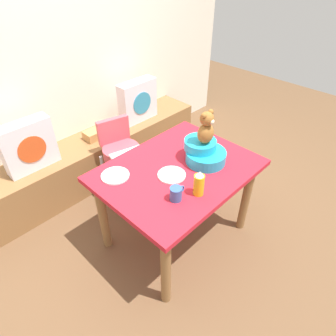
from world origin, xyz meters
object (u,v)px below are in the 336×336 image
(pillow_floral_right, at_px, (138,101))
(teddy_bear, at_px, (206,128))
(pillow_floral_left, at_px, (28,146))
(ketchup_bottle, at_px, (199,184))
(dinner_plate_near, at_px, (115,176))
(dinner_plate_far, at_px, (172,175))
(dining_table, at_px, (177,180))
(highchair, at_px, (121,150))
(coffee_mug, at_px, (176,193))
(book_stack, at_px, (94,134))
(infant_seat_teal, at_px, (204,152))

(pillow_floral_right, relative_size, teddy_bear, 1.76)
(teddy_bear, bearing_deg, pillow_floral_left, 123.23)
(ketchup_bottle, relative_size, dinner_plate_near, 0.92)
(teddy_bear, height_order, dinner_plate_far, teddy_bear)
(dining_table, distance_m, highchair, 0.76)
(pillow_floral_right, distance_m, teddy_bear, 1.35)
(coffee_mug, xyz_separation_m, dinner_plate_far, (0.15, 0.18, -0.04))
(book_stack, xyz_separation_m, teddy_bear, (0.16, -1.26, 0.51))
(book_stack, xyz_separation_m, ketchup_bottle, (-0.15, -1.47, 0.32))
(pillow_floral_left, distance_m, pillow_floral_right, 1.23)
(highchair, bearing_deg, infant_seat_teal, -78.37)
(ketchup_bottle, bearing_deg, highchair, 81.99)
(book_stack, relative_size, ketchup_bottle, 1.08)
(infant_seat_teal, distance_m, dinner_plate_near, 0.67)
(dinner_plate_near, bearing_deg, infant_seat_teal, -29.11)
(teddy_bear, height_order, coffee_mug, teddy_bear)
(highchair, bearing_deg, coffee_mug, -106.46)
(highchair, height_order, dinner_plate_far, highchair)
(pillow_floral_right, bearing_deg, dinner_plate_near, -137.66)
(highchair, relative_size, dinner_plate_near, 3.95)
(teddy_bear, bearing_deg, pillow_floral_right, 71.36)
(pillow_floral_right, xyz_separation_m, dining_table, (-0.63, -1.17, -0.05))
(infant_seat_teal, distance_m, ketchup_bottle, 0.38)
(book_stack, bearing_deg, ketchup_bottle, -96.00)
(teddy_bear, height_order, ketchup_bottle, teddy_bear)
(highchair, xyz_separation_m, dinner_plate_near, (-0.41, -0.49, 0.22))
(highchair, xyz_separation_m, infant_seat_teal, (0.17, -0.82, 0.29))
(ketchup_bottle, distance_m, coffee_mug, 0.16)
(pillow_floral_right, height_order, dinner_plate_near, pillow_floral_right)
(infant_seat_teal, relative_size, ketchup_bottle, 1.78)
(highchair, height_order, dinner_plate_near, highchair)
(coffee_mug, bearing_deg, dinner_plate_near, 105.69)
(pillow_floral_right, relative_size, ketchup_bottle, 2.38)
(coffee_mug, height_order, dinner_plate_near, coffee_mug)
(coffee_mug, bearing_deg, book_stack, 78.15)
(pillow_floral_left, xyz_separation_m, coffee_mug, (0.36, -1.38, 0.11))
(dining_table, relative_size, infant_seat_teal, 3.45)
(dinner_plate_near, height_order, dinner_plate_far, same)
(ketchup_bottle, relative_size, coffee_mug, 1.54)
(ketchup_bottle, height_order, dinner_plate_near, ketchup_bottle)
(dining_table, height_order, dinner_plate_near, dinner_plate_near)
(pillow_floral_right, relative_size, highchair, 0.56)
(dining_table, relative_size, ketchup_bottle, 6.15)
(highchair, height_order, ketchup_bottle, ketchup_bottle)
(pillow_floral_left, relative_size, book_stack, 2.20)
(pillow_floral_left, height_order, infant_seat_teal, same)
(pillow_floral_right, distance_m, dinner_plate_near, 1.35)
(dinner_plate_near, distance_m, dinner_plate_far, 0.40)
(pillow_floral_right, height_order, ketchup_bottle, ketchup_bottle)
(ketchup_bottle, bearing_deg, dining_table, 69.48)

